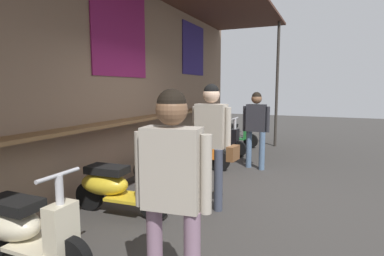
{
  "coord_description": "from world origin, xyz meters",
  "views": [
    {
      "loc": [
        -4.58,
        -1.49,
        1.69
      ],
      "look_at": [
        0.83,
        0.91,
        0.92
      ],
      "focal_mm": 29.07,
      "sensor_mm": 36.0,
      "label": 1
    }
  ],
  "objects_px": {
    "scooter_orange": "(194,150)",
    "shopper_passing": "(172,180)",
    "scooter_yellow": "(115,186)",
    "scooter_black": "(216,140)",
    "scooter_red": "(164,164)",
    "shopper_with_handbag": "(212,132)",
    "shopper_browsing": "(256,122)",
    "scooter_green": "(231,133)",
    "scooter_cream": "(23,227)"
  },
  "relations": [
    {
      "from": "shopper_with_handbag",
      "to": "shopper_passing",
      "type": "distance_m",
      "value": 2.19
    },
    {
      "from": "scooter_cream",
      "to": "shopper_browsing",
      "type": "xyz_separation_m",
      "value": [
        4.51,
        -1.19,
        0.59
      ]
    },
    {
      "from": "scooter_black",
      "to": "scooter_yellow",
      "type": "bearing_deg",
      "value": -89.07
    },
    {
      "from": "scooter_green",
      "to": "shopper_passing",
      "type": "bearing_deg",
      "value": -73.86
    },
    {
      "from": "scooter_cream",
      "to": "shopper_passing",
      "type": "height_order",
      "value": "shopper_passing"
    },
    {
      "from": "scooter_yellow",
      "to": "scooter_red",
      "type": "bearing_deg",
      "value": 85.56
    },
    {
      "from": "shopper_browsing",
      "to": "scooter_green",
      "type": "bearing_deg",
      "value": 27.18
    },
    {
      "from": "scooter_orange",
      "to": "shopper_browsing",
      "type": "height_order",
      "value": "shopper_browsing"
    },
    {
      "from": "scooter_yellow",
      "to": "shopper_browsing",
      "type": "height_order",
      "value": "shopper_browsing"
    },
    {
      "from": "scooter_orange",
      "to": "shopper_passing",
      "type": "relative_size",
      "value": 0.83
    },
    {
      "from": "scooter_orange",
      "to": "scooter_cream",
      "type": "bearing_deg",
      "value": -92.86
    },
    {
      "from": "shopper_with_handbag",
      "to": "shopper_browsing",
      "type": "xyz_separation_m",
      "value": [
        2.36,
        -0.1,
        -0.09
      ]
    },
    {
      "from": "scooter_red",
      "to": "shopper_browsing",
      "type": "bearing_deg",
      "value": 58.29
    },
    {
      "from": "scooter_green",
      "to": "scooter_cream",
      "type": "bearing_deg",
      "value": -87.05
    },
    {
      "from": "scooter_yellow",
      "to": "scooter_red",
      "type": "distance_m",
      "value": 1.34
    },
    {
      "from": "shopper_with_handbag",
      "to": "shopper_passing",
      "type": "height_order",
      "value": "shopper_with_handbag"
    },
    {
      "from": "scooter_green",
      "to": "shopper_browsing",
      "type": "relative_size",
      "value": 0.87
    },
    {
      "from": "shopper_browsing",
      "to": "scooter_orange",
      "type": "bearing_deg",
      "value": 112.31
    },
    {
      "from": "scooter_yellow",
      "to": "shopper_browsing",
      "type": "relative_size",
      "value": 0.87
    },
    {
      "from": "scooter_orange",
      "to": "scooter_black",
      "type": "distance_m",
      "value": 1.43
    },
    {
      "from": "scooter_red",
      "to": "shopper_with_handbag",
      "type": "height_order",
      "value": "shopper_with_handbag"
    },
    {
      "from": "scooter_yellow",
      "to": "scooter_green",
      "type": "xyz_separation_m",
      "value": [
        5.37,
        0.0,
        0.0
      ]
    },
    {
      "from": "scooter_black",
      "to": "shopper_passing",
      "type": "xyz_separation_m",
      "value": [
        -5.41,
        -1.58,
        0.65
      ]
    },
    {
      "from": "shopper_passing",
      "to": "scooter_red",
      "type": "bearing_deg",
      "value": -157.22
    },
    {
      "from": "scooter_green",
      "to": "shopper_browsing",
      "type": "xyz_separation_m",
      "value": [
        -2.23,
        -1.19,
        0.59
      ]
    },
    {
      "from": "scooter_green",
      "to": "scooter_orange",
      "type": "bearing_deg",
      "value": -87.05
    },
    {
      "from": "scooter_red",
      "to": "shopper_with_handbag",
      "type": "relative_size",
      "value": 0.8
    },
    {
      "from": "scooter_green",
      "to": "shopper_browsing",
      "type": "height_order",
      "value": "shopper_browsing"
    },
    {
      "from": "scooter_yellow",
      "to": "scooter_black",
      "type": "xyz_separation_m",
      "value": [
        4.05,
        0.0,
        0.0
      ]
    },
    {
      "from": "scooter_cream",
      "to": "scooter_orange",
      "type": "bearing_deg",
      "value": 89.2
    },
    {
      "from": "shopper_browsing",
      "to": "scooter_black",
      "type": "bearing_deg",
      "value": 51.59
    },
    {
      "from": "shopper_browsing",
      "to": "scooter_red",
      "type": "bearing_deg",
      "value": 145.45
    },
    {
      "from": "scooter_green",
      "to": "shopper_with_handbag",
      "type": "relative_size",
      "value": 0.8
    },
    {
      "from": "scooter_yellow",
      "to": "scooter_orange",
      "type": "height_order",
      "value": "same"
    },
    {
      "from": "scooter_orange",
      "to": "shopper_passing",
      "type": "distance_m",
      "value": 4.34
    },
    {
      "from": "scooter_cream",
      "to": "scooter_yellow",
      "type": "bearing_deg",
      "value": 89.2
    },
    {
      "from": "scooter_cream",
      "to": "scooter_black",
      "type": "relative_size",
      "value": 1.0
    },
    {
      "from": "scooter_cream",
      "to": "scooter_orange",
      "type": "distance_m",
      "value": 4.0
    },
    {
      "from": "scooter_black",
      "to": "shopper_with_handbag",
      "type": "xyz_separation_m",
      "value": [
        -3.28,
        -1.09,
        0.69
      ]
    },
    {
      "from": "scooter_red",
      "to": "shopper_with_handbag",
      "type": "distance_m",
      "value": 1.41
    },
    {
      "from": "scooter_cream",
      "to": "shopper_passing",
      "type": "relative_size",
      "value": 0.83
    },
    {
      "from": "scooter_red",
      "to": "shopper_passing",
      "type": "bearing_deg",
      "value": -57.86
    },
    {
      "from": "scooter_red",
      "to": "scooter_orange",
      "type": "distance_m",
      "value": 1.28
    },
    {
      "from": "scooter_yellow",
      "to": "scooter_black",
      "type": "height_order",
      "value": "same"
    },
    {
      "from": "scooter_cream",
      "to": "shopper_with_handbag",
      "type": "height_order",
      "value": "shopper_with_handbag"
    },
    {
      "from": "scooter_green",
      "to": "shopper_with_handbag",
      "type": "bearing_deg",
      "value": -73.69
    },
    {
      "from": "scooter_red",
      "to": "scooter_green",
      "type": "relative_size",
      "value": 1.0
    },
    {
      "from": "scooter_cream",
      "to": "scooter_black",
      "type": "height_order",
      "value": "same"
    },
    {
      "from": "shopper_with_handbag",
      "to": "shopper_browsing",
      "type": "distance_m",
      "value": 2.37
    },
    {
      "from": "scooter_black",
      "to": "shopper_browsing",
      "type": "xyz_separation_m",
      "value": [
        -0.91,
        -1.19,
        0.59
      ]
    }
  ]
}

